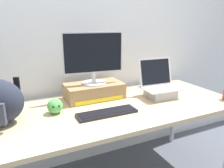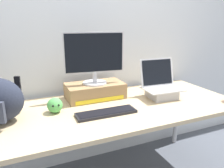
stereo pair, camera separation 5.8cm
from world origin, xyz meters
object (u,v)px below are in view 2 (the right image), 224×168
toner_box_yellow (95,91)px  open_laptop (161,90)px  plush_toy (55,105)px  external_keyboard (106,113)px  desktop_monitor (94,57)px

toner_box_yellow → open_laptop: open_laptop is taller
open_laptop → plush_toy: (-0.89, 0.03, -0.01)m
toner_box_yellow → external_keyboard: bearing=-96.7°
open_laptop → external_keyboard: size_ratio=0.76×
external_keyboard → toner_box_yellow: bearing=84.2°
toner_box_yellow → desktop_monitor: desktop_monitor is taller
open_laptop → external_keyboard: open_laptop is taller
desktop_monitor → external_keyboard: bearing=-89.8°
plush_toy → desktop_monitor: bearing=26.2°
open_laptop → external_keyboard: (-0.57, -0.15, -0.06)m
desktop_monitor → external_keyboard: (-0.04, -0.36, -0.34)m
toner_box_yellow → plush_toy: bearing=-153.6°
toner_box_yellow → desktop_monitor: 0.29m
desktop_monitor → external_keyboard: desktop_monitor is taller
open_laptop → toner_box_yellow: bearing=161.3°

